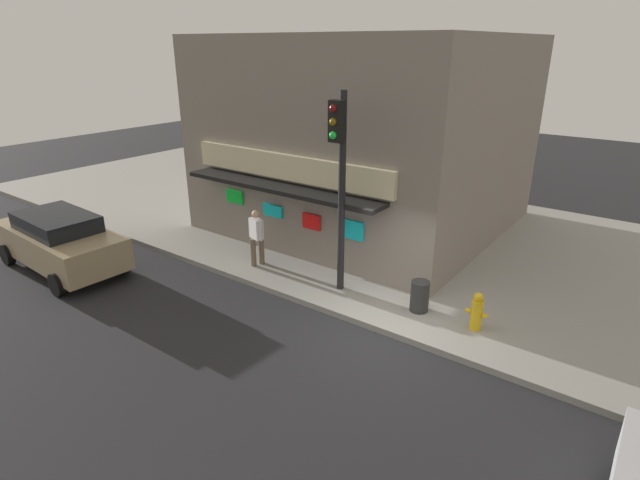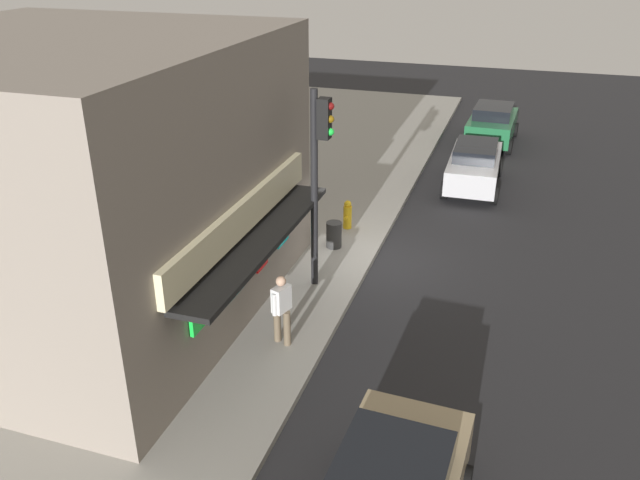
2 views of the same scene
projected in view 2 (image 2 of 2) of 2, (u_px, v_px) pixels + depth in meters
ground_plane at (373, 263)px, 18.19m from camera, size 61.64×61.64×0.00m
sidewalk at (188, 233)px, 19.79m from camera, size 41.09×11.67×0.16m
corner_building at (69, 178)px, 14.85m from camera, size 9.13×9.48×6.30m
traffic_light at (318, 165)px, 15.42m from camera, size 0.32×0.58×5.04m
fire_hydrant at (348, 215)px, 19.78m from camera, size 0.50×0.26×0.90m
trash_can at (334, 235)px, 18.60m from camera, size 0.45×0.45×0.77m
pedestrian at (282, 307)px, 14.00m from camera, size 0.59×0.46×1.66m
parked_car_green at (492, 124)px, 28.17m from camera, size 4.06×2.18×1.67m
parked_car_silver at (474, 165)px, 23.27m from camera, size 4.22×2.01×1.60m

